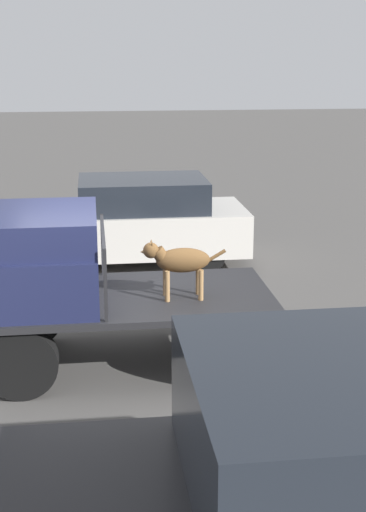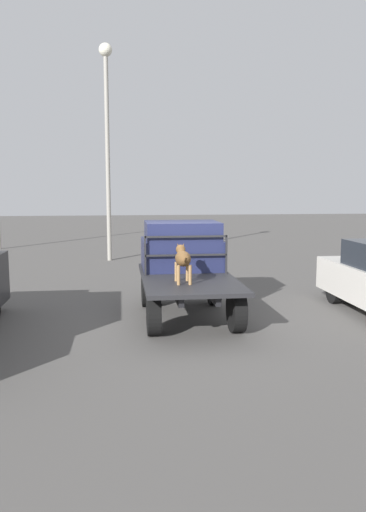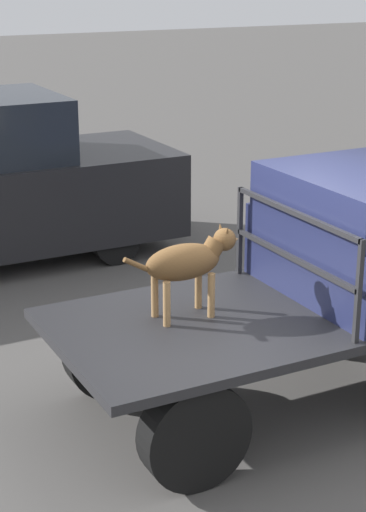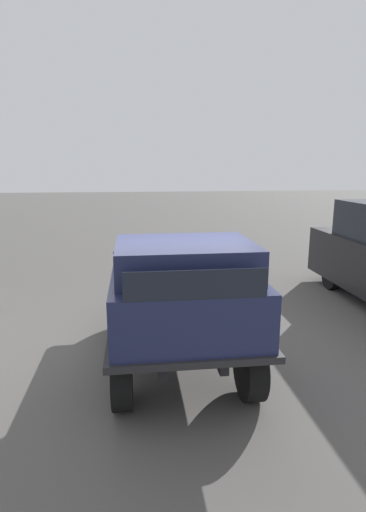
# 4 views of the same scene
# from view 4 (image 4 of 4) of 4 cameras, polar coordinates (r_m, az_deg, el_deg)

# --- Properties ---
(ground_plane) EXTENTS (80.00, 80.00, 0.00)m
(ground_plane) POSITION_cam_4_polar(r_m,az_deg,el_deg) (6.24, -0.86, -14.37)
(ground_plane) COLOR #514F4C
(flatbed_truck) EXTENTS (3.71, 1.89, 0.89)m
(flatbed_truck) POSITION_cam_4_polar(r_m,az_deg,el_deg) (5.98, -0.88, -9.04)
(flatbed_truck) COLOR black
(flatbed_truck) RESTS_ON ground
(truck_cab) EXTENTS (1.55, 1.77, 1.07)m
(truck_cab) POSITION_cam_4_polar(r_m,az_deg,el_deg) (4.79, 0.40, -4.84)
(truck_cab) COLOR #1E2347
(truck_cab) RESTS_ON flatbed_truck
(truck_headboard) EXTENTS (0.04, 1.77, 0.83)m
(truck_headboard) POSITION_cam_4_polar(r_m,az_deg,el_deg) (5.55, -0.69, -1.95)
(truck_headboard) COLOR #232326
(truck_headboard) RESTS_ON flatbed_truck
(dog) EXTENTS (1.03, 0.29, 0.74)m
(dog) POSITION_cam_4_polar(r_m,az_deg,el_deg) (6.43, 0.06, -0.59)
(dog) COLOR #9E7547
(dog) RESTS_ON flatbed_truck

